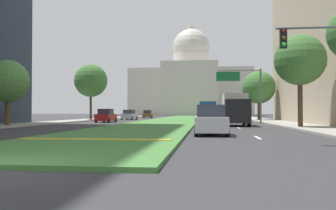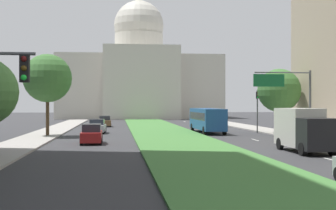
# 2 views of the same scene
# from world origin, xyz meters

# --- Properties ---
(ground_plane) EXTENTS (260.00, 260.00, 0.00)m
(ground_plane) POSITION_xyz_m (0.00, 56.07, 0.00)
(ground_plane) COLOR #333335
(grass_median) EXTENTS (7.82, 100.92, 0.14)m
(grass_median) POSITION_xyz_m (0.00, 50.46, 0.07)
(grass_median) COLOR #427A38
(grass_median) RESTS_ON ground_plane
(lane_dashes_right) EXTENTS (0.16, 76.43, 0.01)m
(lane_dashes_right) POSITION_xyz_m (7.84, 45.64, 0.00)
(lane_dashes_right) COLOR silver
(lane_dashes_right) RESTS_ON ground_plane
(sidewalk_left) EXTENTS (4.00, 100.92, 0.15)m
(sidewalk_left) POSITION_xyz_m (-13.78, 44.85, 0.07)
(sidewalk_left) COLOR #9E9991
(sidewalk_left) RESTS_ON ground_plane
(sidewalk_right) EXTENTS (4.00, 100.92, 0.15)m
(sidewalk_right) POSITION_xyz_m (13.78, 44.85, 0.07)
(sidewalk_right) COLOR #9E9991
(sidewalk_right) RESTS_ON ground_plane
(capitol_building) EXTENTS (39.74, 27.32, 30.88)m
(capitol_building) POSITION_xyz_m (0.00, 111.26, 10.06)
(capitol_building) COLOR beige
(capitol_building) RESTS_ON ground_plane
(traffic_light_far_right) EXTENTS (0.28, 0.35, 5.20)m
(traffic_light_far_right) POSITION_xyz_m (11.28, 48.63, 3.31)
(traffic_light_far_right) COLOR #515456
(traffic_light_far_right) RESTS_ON ground_plane
(overhead_guide_sign) EXTENTS (5.31, 0.20, 6.50)m
(overhead_guide_sign) POSITION_xyz_m (9.54, 33.92, 4.63)
(overhead_guide_sign) COLOR #515456
(overhead_guide_sign) RESTS_ON ground_plane
(street_tree_left_far) EXTENTS (5.18, 5.18, 8.88)m
(street_tree_left_far) POSITION_xyz_m (-13.01, 44.98, 6.27)
(street_tree_left_far) COLOR #4C3823
(street_tree_left_far) RESTS_ON ground_plane
(street_tree_right_far) EXTENTS (5.00, 5.00, 7.60)m
(street_tree_right_far) POSITION_xyz_m (13.05, 46.00, 5.08)
(street_tree_right_far) COLOR #4C3823
(street_tree_right_far) RESTS_ON ground_plane
(sedan_midblock) EXTENTS (1.87, 4.42, 1.75)m
(sedan_midblock) POSITION_xyz_m (-7.84, 35.87, 0.82)
(sedan_midblock) COLOR maroon
(sedan_midblock) RESTS_ON ground_plane
(sedan_distant) EXTENTS (2.08, 4.30, 1.71)m
(sedan_distant) POSITION_xyz_m (-7.96, 50.15, 0.80)
(sedan_distant) COLOR #BCBCC1
(sedan_distant) RESTS_ON ground_plane
(sedan_far_horizon) EXTENTS (2.14, 4.31, 1.68)m
(sedan_far_horizon) POSITION_xyz_m (-7.54, 66.20, 0.79)
(sedan_far_horizon) COLOR brown
(sedan_far_horizon) RESTS_ON ground_plane
(box_truck_delivery) EXTENTS (2.40, 6.40, 3.20)m
(box_truck_delivery) POSITION_xyz_m (7.95, 27.12, 1.68)
(box_truck_delivery) COLOR black
(box_truck_delivery) RESTS_ON ground_plane
(city_bus) EXTENTS (2.62, 11.00, 2.95)m
(city_bus) POSITION_xyz_m (5.33, 49.88, 1.77)
(city_bus) COLOR #1E4C8C
(city_bus) RESTS_ON ground_plane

